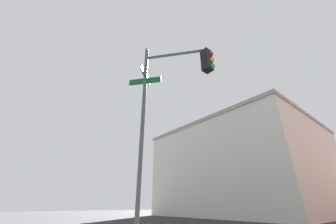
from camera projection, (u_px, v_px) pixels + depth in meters
traffic_signal_near at (172, 92)px, 6.16m from camera, size 2.24×1.90×6.40m
building_stucco at (245, 172)px, 27.94m from camera, size 19.42×18.77×11.04m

